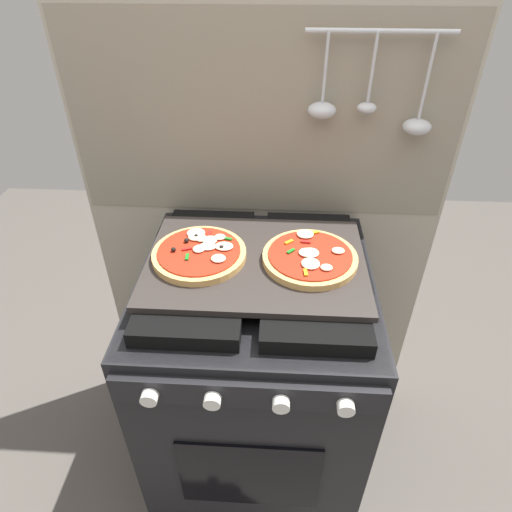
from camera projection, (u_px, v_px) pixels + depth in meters
name	position (u px, v px, depth m)	size (l,w,h in m)	color
ground_plane	(256.00, 456.00, 1.63)	(4.00, 4.00, 0.00)	#4C4742
kitchen_backsplash	(263.00, 229.00, 1.43)	(1.10, 0.09, 1.55)	#B2A893
stove	(256.00, 379.00, 1.36)	(0.60, 0.64, 0.90)	black
baking_tray	(256.00, 262.00, 1.09)	(0.54, 0.38, 0.02)	#2D2826
pizza_left	(200.00, 253.00, 1.08)	(0.23, 0.23, 0.03)	tan
pizza_right	(310.00, 256.00, 1.08)	(0.23, 0.23, 0.03)	tan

